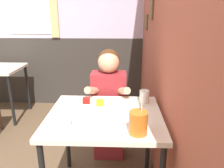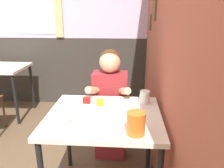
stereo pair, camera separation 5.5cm
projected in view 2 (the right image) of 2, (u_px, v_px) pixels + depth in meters
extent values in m
cube|color=#9E4C38|center=(160.00, 27.00, 2.19)|extent=(0.06, 4.26, 2.70)
cube|color=brown|center=(154.00, 7.00, 2.39)|extent=(0.02, 0.25, 0.27)
cube|color=brown|center=(150.00, 22.00, 2.89)|extent=(0.02, 0.30, 0.19)
cube|color=#332D28|center=(56.00, 71.00, 3.64)|extent=(5.94, 0.06, 1.10)
cube|color=white|center=(33.00, 8.00, 3.31)|extent=(0.66, 0.01, 0.77)
cube|color=tan|center=(58.00, 8.00, 3.27)|extent=(0.12, 0.02, 0.87)
cube|color=beige|center=(104.00, 116.00, 1.66)|extent=(0.86, 0.74, 0.04)
cylinder|color=black|center=(68.00, 134.00, 2.12)|extent=(0.04, 0.04, 0.72)
cylinder|color=black|center=(149.00, 137.00, 2.07)|extent=(0.04, 0.04, 0.72)
cylinder|color=black|center=(16.00, 100.00, 2.95)|extent=(0.04, 0.04, 0.72)
cylinder|color=black|center=(32.00, 87.00, 3.45)|extent=(0.04, 0.04, 0.72)
cylinder|color=#4C3323|center=(4.00, 113.00, 2.92)|extent=(0.03, 0.03, 0.42)
cube|color=maroon|center=(110.00, 136.00, 2.33)|extent=(0.31, 0.20, 0.45)
cube|color=maroon|center=(110.00, 96.00, 2.18)|extent=(0.34, 0.20, 0.48)
sphere|color=#472814|center=(110.00, 60.00, 2.09)|extent=(0.21, 0.21, 0.21)
sphere|color=tan|center=(110.00, 62.00, 2.08)|extent=(0.21, 0.21, 0.21)
cylinder|color=tan|center=(94.00, 90.00, 2.03)|extent=(0.14, 0.27, 0.15)
cylinder|color=tan|center=(124.00, 91.00, 2.01)|extent=(0.14, 0.27, 0.15)
cylinder|color=#C6661E|center=(136.00, 123.00, 1.36)|extent=(0.12, 0.12, 0.15)
cylinder|color=white|center=(140.00, 105.00, 1.32)|extent=(0.01, 0.04, 0.14)
cylinder|color=silver|center=(65.00, 119.00, 1.48)|extent=(0.07, 0.07, 0.09)
cylinder|color=silver|center=(145.00, 97.00, 1.85)|extent=(0.08, 0.08, 0.11)
cube|color=#B7140F|center=(87.00, 100.00, 1.85)|extent=(0.06, 0.04, 0.05)
cube|color=yellow|center=(100.00, 102.00, 1.80)|extent=(0.06, 0.04, 0.05)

